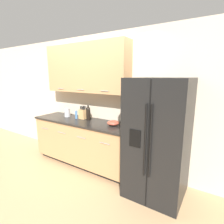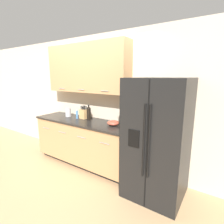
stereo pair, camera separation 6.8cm
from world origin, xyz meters
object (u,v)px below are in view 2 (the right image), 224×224
Objects in this scene: refrigerator at (157,139)px; steel_canister at (68,112)px; mixing_bowl at (113,123)px; knife_block at (83,114)px; wine_bottle at (89,113)px; soap_dispenser at (77,114)px.

refrigerator is 8.97× the size of steel_canister.
steel_canister is 1.21m from mixing_bowl.
wine_bottle reaches higher than knife_block.
wine_bottle is (-1.49, 0.18, 0.18)m from refrigerator.
wine_bottle is 0.30m from soap_dispenser.
knife_block reaches higher than mixing_bowl.
wine_bottle is 1.53× the size of steel_canister.
refrigerator is 8.65× the size of soap_dispenser.
soap_dispenser is 1.04× the size of steel_canister.
refrigerator reaches higher than soap_dispenser.
knife_block is at bearing 173.10° from refrigerator.
steel_canister is (-0.41, -0.04, -0.01)m from knife_block.
soap_dispenser reaches higher than mixing_bowl.
mixing_bowl is (0.91, -0.01, -0.04)m from soap_dispenser.
refrigerator is 7.88× the size of mixing_bowl.
wine_bottle is at bearing 173.23° from refrigerator.
wine_bottle is at bearing 1.60° from steel_canister.
soap_dispenser is at bearing -148.04° from knife_block.
refrigerator is at bearing -4.42° from steel_canister.
knife_block reaches higher than steel_canister.
refrigerator is 0.88m from mixing_bowl.
mixing_bowl is at bearing -5.66° from knife_block.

